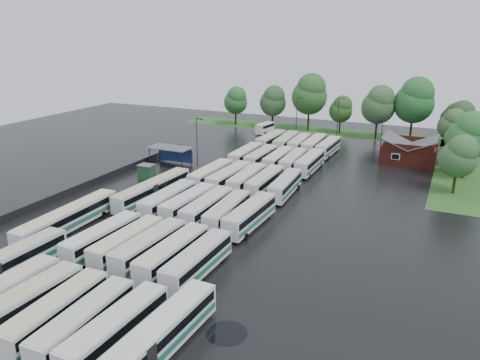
% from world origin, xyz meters
% --- Properties ---
extents(ground, '(160.00, 160.00, 0.00)m').
position_xyz_m(ground, '(0.00, 0.00, 0.00)').
color(ground, black).
rests_on(ground, ground).
extents(brick_building, '(10.07, 8.60, 5.39)m').
position_xyz_m(brick_building, '(24.00, 42.77, 1.87)').
color(brick_building, maroon).
rests_on(brick_building, ground).
extents(wash_shed, '(8.20, 4.20, 3.58)m').
position_xyz_m(wash_shed, '(-17.20, 22.02, 2.99)').
color(wash_shed, '#2D2D30').
rests_on(wash_shed, ground).
extents(utility_hut, '(2.70, 2.20, 2.62)m').
position_xyz_m(utility_hut, '(-16.20, 12.60, 1.32)').
color(utility_hut, '#1C4523').
rests_on(utility_hut, ground).
extents(grass_strip_north, '(80.00, 10.00, 0.01)m').
position_xyz_m(grass_strip_north, '(2.00, 64.80, 0.01)').
color(grass_strip_north, '#295E1E').
rests_on(grass_strip_north, ground).
extents(grass_strip_east, '(10.00, 50.00, 0.01)m').
position_xyz_m(grass_strip_east, '(34.00, 42.80, 0.01)').
color(grass_strip_east, '#295E1E').
rests_on(grass_strip_east, ground).
extents(west_fence, '(0.10, 50.00, 1.20)m').
position_xyz_m(west_fence, '(-22.20, 8.00, 0.60)').
color(west_fence, '#2D2D30').
rests_on(west_fence, ground).
extents(bus_r0c0, '(2.49, 11.39, 3.17)m').
position_xyz_m(bus_r0c0, '(-4.34, -25.97, 1.74)').
color(bus_r0c0, silver).
rests_on(bus_r0c0, ground).
extents(bus_r0c1, '(2.79, 11.51, 3.18)m').
position_xyz_m(bus_r0c1, '(-1.26, -26.19, 1.75)').
color(bus_r0c1, silver).
rests_on(bus_r0c1, ground).
extents(bus_r0c2, '(2.85, 11.31, 3.12)m').
position_xyz_m(bus_r0c2, '(2.18, -26.08, 1.72)').
color(bus_r0c2, silver).
rests_on(bus_r0c2, ground).
extents(bus_r0c3, '(2.71, 11.12, 3.08)m').
position_xyz_m(bus_r0c3, '(5.32, -26.12, 1.69)').
color(bus_r0c3, silver).
rests_on(bus_r0c3, ground).
extents(bus_r0c4, '(2.71, 11.33, 3.14)m').
position_xyz_m(bus_r0c4, '(8.45, -25.85, 1.73)').
color(bus_r0c4, silver).
rests_on(bus_r0c4, ground).
extents(bus_r1c0, '(2.83, 11.37, 3.14)m').
position_xyz_m(bus_r1c0, '(-4.34, -12.52, 1.73)').
color(bus_r1c0, silver).
rests_on(bus_r1c0, ground).
extents(bus_r1c1, '(2.60, 11.10, 3.08)m').
position_xyz_m(bus_r1c1, '(-1.00, -12.24, 1.69)').
color(bus_r1c1, silver).
rests_on(bus_r1c1, ground).
extents(bus_r1c2, '(2.81, 11.37, 3.14)m').
position_xyz_m(bus_r1c2, '(1.96, -12.10, 1.73)').
color(bus_r1c2, silver).
rests_on(bus_r1c2, ground).
extents(bus_r1c3, '(2.62, 11.52, 3.20)m').
position_xyz_m(bus_r1c3, '(5.33, -12.50, 1.76)').
color(bus_r1c3, silver).
rests_on(bus_r1c3, ground).
extents(bus_r1c4, '(2.49, 11.33, 3.15)m').
position_xyz_m(bus_r1c4, '(8.55, -12.73, 1.73)').
color(bus_r1c4, silver).
rests_on(bus_r1c4, ground).
extents(bus_r2c0, '(2.49, 11.51, 3.20)m').
position_xyz_m(bus_r2c0, '(-4.37, 1.32, 1.76)').
color(bus_r2c0, silver).
rests_on(bus_r2c0, ground).
extents(bus_r2c1, '(2.80, 11.34, 3.13)m').
position_xyz_m(bus_r2c1, '(-1.12, 1.54, 1.72)').
color(bus_r2c1, silver).
rests_on(bus_r2c1, ground).
extents(bus_r2c2, '(2.49, 11.40, 3.17)m').
position_xyz_m(bus_r2c2, '(2.08, 1.17, 1.74)').
color(bus_r2c2, silver).
rests_on(bus_r2c2, ground).
extents(bus_r2c3, '(2.88, 11.17, 3.08)m').
position_xyz_m(bus_r2c3, '(5.18, 1.15, 1.70)').
color(bus_r2c3, silver).
rests_on(bus_r2c3, ground).
extents(bus_r2c4, '(2.81, 11.63, 3.22)m').
position_xyz_m(bus_r2c4, '(8.51, 1.10, 1.77)').
color(bus_r2c4, silver).
rests_on(bus_r2c4, ground).
extents(bus_r3c0, '(2.63, 11.47, 3.18)m').
position_xyz_m(bus_r3c0, '(-4.58, 14.63, 1.75)').
color(bus_r3c0, silver).
rests_on(bus_r3c0, ground).
extents(bus_r3c1, '(2.92, 11.67, 3.22)m').
position_xyz_m(bus_r3c1, '(-1.14, 14.53, 1.77)').
color(bus_r3c1, silver).
rests_on(bus_r3c1, ground).
extents(bus_r3c2, '(2.59, 11.30, 3.13)m').
position_xyz_m(bus_r3c2, '(1.94, 14.79, 1.72)').
color(bus_r3c2, silver).
rests_on(bus_r3c2, ground).
extents(bus_r3c3, '(2.42, 11.29, 3.14)m').
position_xyz_m(bus_r3c3, '(5.04, 14.95, 1.73)').
color(bus_r3c3, silver).
rests_on(bus_r3c3, ground).
extents(bus_r3c4, '(2.84, 11.06, 3.05)m').
position_xyz_m(bus_r3c4, '(8.51, 14.77, 1.68)').
color(bus_r3c4, silver).
rests_on(bus_r3c4, ground).
extents(bus_r4c0, '(2.44, 11.29, 3.14)m').
position_xyz_m(bus_r4c0, '(-4.57, 28.71, 1.73)').
color(bus_r4c0, silver).
rests_on(bus_r4c0, ground).
extents(bus_r4c1, '(2.47, 11.06, 3.07)m').
position_xyz_m(bus_r4c1, '(-1.32, 28.55, 1.69)').
color(bus_r4c1, silver).
rests_on(bus_r4c1, ground).
extents(bus_r4c2, '(2.41, 10.98, 3.05)m').
position_xyz_m(bus_r4c2, '(2.16, 28.70, 1.68)').
color(bus_r4c2, silver).
rests_on(bus_r4c2, ground).
extents(bus_r4c3, '(2.77, 11.12, 3.07)m').
position_xyz_m(bus_r4c3, '(5.20, 28.48, 1.69)').
color(bus_r4c3, silver).
rests_on(bus_r4c3, ground).
extents(bus_r4c4, '(2.48, 11.44, 3.18)m').
position_xyz_m(bus_r4c4, '(8.27, 28.73, 1.75)').
color(bus_r4c4, silver).
rests_on(bus_r4c4, ground).
extents(bus_r5c0, '(2.76, 11.56, 3.20)m').
position_xyz_m(bus_r5c0, '(-4.57, 42.22, 1.76)').
color(bus_r5c0, silver).
rests_on(bus_r5c0, ground).
extents(bus_r5c1, '(2.94, 11.65, 3.22)m').
position_xyz_m(bus_r5c1, '(-1.04, 42.16, 1.77)').
color(bus_r5c1, silver).
rests_on(bus_r5c1, ground).
extents(bus_r5c2, '(2.80, 11.10, 3.06)m').
position_xyz_m(bus_r5c2, '(1.91, 42.12, 1.69)').
color(bus_r5c2, silver).
rests_on(bus_r5c2, ground).
extents(bus_r5c3, '(2.61, 11.51, 3.19)m').
position_xyz_m(bus_r5c3, '(5.10, 42.18, 1.76)').
color(bus_r5c3, silver).
rests_on(bus_r5c3, ground).
extents(bus_r5c4, '(2.61, 11.03, 3.06)m').
position_xyz_m(bus_r5c4, '(8.21, 41.92, 1.68)').
color(bus_r5c4, silver).
rests_on(bus_r5c4, ground).
extents(artic_bus_west_b, '(2.97, 16.56, 3.06)m').
position_xyz_m(artic_bus_west_b, '(-9.12, 4.41, 1.70)').
color(artic_bus_west_b, silver).
rests_on(artic_bus_west_b, ground).
extents(artic_bus_west_c, '(2.79, 16.79, 3.10)m').
position_xyz_m(artic_bus_west_c, '(-12.39, -9.73, 1.72)').
color(artic_bus_west_c, silver).
rests_on(artic_bus_west_c, ground).
extents(artic_bus_east, '(3.01, 17.29, 3.19)m').
position_xyz_m(artic_bus_east, '(12.14, -26.83, 1.77)').
color(artic_bus_east, silver).
rests_on(artic_bus_east, ground).
extents(minibus, '(3.03, 6.14, 2.57)m').
position_xyz_m(minibus, '(-11.54, 55.91, 1.42)').
color(minibus, white).
rests_on(minibus, ground).
extents(tree_north_0, '(6.31, 6.31, 10.45)m').
position_xyz_m(tree_north_0, '(-22.62, 62.39, 6.72)').
color(tree_north_0, black).
rests_on(tree_north_0, ground).
extents(tree_north_1, '(6.78, 6.78, 11.23)m').
position_xyz_m(tree_north_1, '(-12.05, 62.66, 7.23)').
color(tree_north_1, black).
rests_on(tree_north_1, ground).
extents(tree_north_2, '(8.84, 8.84, 14.64)m').
position_xyz_m(tree_north_2, '(-2.55, 63.51, 9.42)').
color(tree_north_2, '#302419').
rests_on(tree_north_2, ground).
extents(tree_north_3, '(5.73, 5.73, 9.49)m').
position_xyz_m(tree_north_3, '(5.47, 63.97, 6.11)').
color(tree_north_3, black).
rests_on(tree_north_3, ground).
extents(tree_north_4, '(7.74, 7.74, 12.82)m').
position_xyz_m(tree_north_4, '(14.82, 61.06, 8.25)').
color(tree_north_4, black).
rests_on(tree_north_4, ground).
extents(tree_north_5, '(8.99, 8.99, 14.89)m').
position_xyz_m(tree_north_5, '(22.46, 62.44, 9.59)').
color(tree_north_5, black).
rests_on(tree_north_5, ground).
extents(tree_north_6, '(5.63, 5.63, 9.33)m').
position_xyz_m(tree_north_6, '(31.03, 64.47, 6.00)').
color(tree_north_6, black).
rests_on(tree_north_6, ground).
extents(tree_east_0, '(5.83, 5.83, 9.65)m').
position_xyz_m(tree_east_0, '(32.67, 27.02, 6.20)').
color(tree_east_0, '#372318').
rests_on(tree_east_0, ground).
extents(tree_east_1, '(7.24, 7.24, 11.99)m').
position_xyz_m(tree_east_1, '(33.95, 36.31, 7.71)').
color(tree_east_1, black).
rests_on(tree_east_1, ground).
extents(tree_east_2, '(5.30, 5.26, 8.71)m').
position_xyz_m(tree_east_2, '(32.56, 44.48, 5.60)').
color(tree_east_2, black).
rests_on(tree_east_2, ground).
extents(tree_east_3, '(5.72, 5.72, 9.48)m').
position_xyz_m(tree_east_3, '(31.01, 54.54, 6.10)').
color(tree_east_3, black).
rests_on(tree_east_3, ground).
extents(tree_east_4, '(6.38, 6.38, 10.56)m').
position_xyz_m(tree_east_4, '(32.16, 59.32, 6.79)').
color(tree_east_4, black).
rests_on(tree_east_4, ground).
extents(lamp_post_ne, '(1.45, 0.28, 9.43)m').
position_xyz_m(lamp_post_ne, '(18.94, 40.53, 5.47)').
color(lamp_post_ne, '#2D2D30').
rests_on(lamp_post_ne, ground).
extents(lamp_post_nw, '(1.43, 0.28, 9.28)m').
position_xyz_m(lamp_post_nw, '(-12.10, 23.33, 5.39)').
color(lamp_post_nw, '#2D2D30').
rests_on(lamp_post_nw, ground).
extents(lamp_post_back_w, '(1.51, 0.29, 9.82)m').
position_xyz_m(lamp_post_back_w, '(-2.79, 54.37, 5.70)').
color(lamp_post_back_w, '#2D2D30').
rests_on(lamp_post_back_w, ground).
extents(lamp_post_back_e, '(1.56, 0.30, 10.13)m').
position_xyz_m(lamp_post_back_e, '(6.89, 55.10, 5.88)').
color(lamp_post_back_e, '#2D2D30').
rests_on(lamp_post_back_e, ground).
extents(puddle_0, '(3.94, 3.94, 0.01)m').
position_xyz_m(puddle_0, '(-3.57, -17.87, 0.00)').
color(puddle_0, black).
rests_on(puddle_0, ground).
extents(puddle_1, '(3.69, 3.69, 0.01)m').
position_xyz_m(puddle_1, '(10.69, -22.72, 0.00)').
color(puddle_1, black).
rests_on(puddle_1, ground).
extents(puddle_2, '(6.43, 6.43, 0.01)m').
position_xyz_m(puddle_2, '(-8.22, 4.86, 0.00)').
color(puddle_2, black).
rests_on(puddle_2, ground).
extents(puddle_3, '(3.38, 3.38, 0.01)m').
position_xyz_m(puddle_3, '(4.51, -1.60, 0.00)').
color(puddle_3, black).
rests_on(puddle_3, ground).
extents(puddle_4, '(3.66, 3.66, 0.01)m').
position_xyz_m(puddle_4, '(15.78, -20.37, 0.00)').
color(puddle_4, black).
rests_on(puddle_4, ground).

